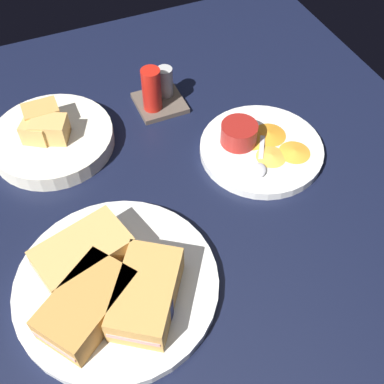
% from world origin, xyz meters
% --- Properties ---
extents(ground_plane, '(1.10, 1.10, 0.03)m').
position_xyz_m(ground_plane, '(0.00, 0.00, -0.01)').
color(ground_plane, black).
extents(plate_sandwich_main, '(0.29, 0.29, 0.02)m').
position_xyz_m(plate_sandwich_main, '(-0.10, -0.12, 0.01)').
color(plate_sandwich_main, white).
rests_on(plate_sandwich_main, ground_plane).
extents(sandwich_half_near, '(0.15, 0.11, 0.05)m').
position_xyz_m(sandwich_half_near, '(-0.13, -0.07, 0.04)').
color(sandwich_half_near, tan).
rests_on(sandwich_half_near, plate_sandwich_main).
extents(sandwich_half_far, '(0.15, 0.14, 0.05)m').
position_xyz_m(sandwich_half_far, '(-0.14, -0.15, 0.04)').
color(sandwich_half_far, '#C68C42').
rests_on(sandwich_half_far, plate_sandwich_main).
extents(sandwich_half_extra, '(0.14, 0.15, 0.05)m').
position_xyz_m(sandwich_half_extra, '(-0.07, -0.17, 0.04)').
color(sandwich_half_extra, tan).
rests_on(sandwich_half_extra, plate_sandwich_main).
extents(ramekin_dark_sauce, '(0.07, 0.07, 0.04)m').
position_xyz_m(ramekin_dark_sauce, '(-0.07, -0.18, 0.04)').
color(ramekin_dark_sauce, navy).
rests_on(ramekin_dark_sauce, plate_sandwich_main).
extents(spoon_by_dark_ramekin, '(0.03, 0.10, 0.01)m').
position_xyz_m(spoon_by_dark_ramekin, '(-0.08, -0.12, 0.02)').
color(spoon_by_dark_ramekin, silver).
rests_on(spoon_by_dark_ramekin, plate_sandwich_main).
extents(plate_chips_companion, '(0.22, 0.22, 0.02)m').
position_xyz_m(plate_chips_companion, '(0.22, 0.04, 0.01)').
color(plate_chips_companion, white).
rests_on(plate_chips_companion, ground_plane).
extents(ramekin_light_gravy, '(0.06, 0.06, 0.04)m').
position_xyz_m(ramekin_light_gravy, '(0.19, 0.06, 0.04)').
color(ramekin_light_gravy, maroon).
rests_on(ramekin_light_gravy, plate_chips_companion).
extents(spoon_by_gravy_ramekin, '(0.06, 0.09, 0.01)m').
position_xyz_m(spoon_by_gravy_ramekin, '(0.19, -0.00, 0.02)').
color(spoon_by_gravy_ramekin, silver).
rests_on(spoon_by_gravy_ramekin, plate_chips_companion).
extents(plantain_chip_scatter, '(0.14, 0.14, 0.01)m').
position_xyz_m(plantain_chip_scatter, '(0.23, 0.04, 0.02)').
color(plantain_chip_scatter, gold).
rests_on(plantain_chip_scatter, plate_chips_companion).
extents(bread_basket_rear, '(0.22, 0.22, 0.07)m').
position_xyz_m(bread_basket_rear, '(-0.12, 0.20, 0.02)').
color(bread_basket_rear, silver).
rests_on(bread_basket_rear, ground_plane).
extents(condiment_caddy, '(0.09, 0.09, 0.10)m').
position_xyz_m(condiment_caddy, '(0.10, 0.23, 0.03)').
color(condiment_caddy, brown).
rests_on(condiment_caddy, ground_plane).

